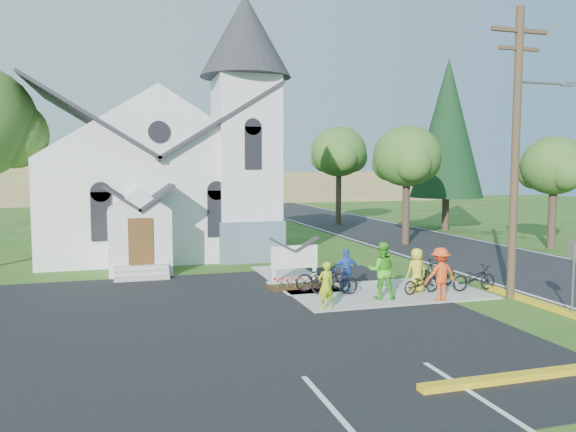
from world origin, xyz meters
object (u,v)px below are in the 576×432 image
object	(u,v)px
bike_2	(421,283)
cyclist_4	(417,270)
bike_4	(474,278)
bike_3	(436,272)
bike_1	(334,281)
cyclist_1	(382,270)
cyclist_3	(440,274)
cyclist_2	(346,270)
stop_sign	(575,260)
cyclist_0	(326,285)
church_sign	(294,257)
bike_0	(322,277)
utility_pole	(517,144)

from	to	relation	value
bike_2	cyclist_4	xyz separation A→B (m)	(-0.04, 0.26, 0.41)
bike_4	bike_3	bearing A→B (deg)	44.74
bike_1	cyclist_1	bearing A→B (deg)	-112.44
cyclist_3	bike_3	distance (m)	2.25
cyclist_2	bike_2	world-z (taller)	cyclist_2
cyclist_2	bike_4	distance (m)	4.76
cyclist_1	bike_1	distance (m)	1.78
cyclist_2	bike_1	bearing A→B (deg)	33.74
stop_sign	cyclist_0	bearing A→B (deg)	156.63
church_sign	bike_4	distance (m)	6.84
cyclist_1	bike_1	xyz separation A→B (m)	(-1.36, 1.04, -0.48)
bike_2	bike_4	distance (m)	2.14
cyclist_0	bike_2	distance (m)	4.23
church_sign	bike_1	bearing A→B (deg)	-74.90
stop_sign	cyclist_0	world-z (taller)	stop_sign
cyclist_1	bike_2	bearing A→B (deg)	-151.35
cyclist_3	bike_4	bearing A→B (deg)	-157.06
cyclist_4	church_sign	bearing A→B (deg)	-43.97
church_sign	bike_3	size ratio (longest dim) A/B	1.21
church_sign	cyclist_4	world-z (taller)	church_sign
cyclist_0	bike_2	world-z (taller)	cyclist_0
church_sign	cyclist_3	size ratio (longest dim) A/B	1.21
bike_1	cyclist_0	bearing A→B (deg)	166.13
cyclist_3	bike_4	world-z (taller)	cyclist_3
church_sign	cyclist_2	bearing A→B (deg)	-60.73
church_sign	cyclist_4	distance (m)	4.82
bike_3	cyclist_1	bearing A→B (deg)	103.62
bike_0	bike_3	size ratio (longest dim) A/B	1.06
bike_1	bike_3	xyz separation A→B (m)	(4.21, 0.13, 0.04)
utility_pole	stop_sign	xyz separation A→B (m)	(0.07, -2.70, -3.62)
cyclist_0	bike_4	xyz separation A→B (m)	(6.21, 0.99, -0.30)
cyclist_3	cyclist_4	bearing A→B (deg)	-86.94
cyclist_4	bike_4	bearing A→B (deg)	166.06
cyclist_1	bike_2	distance (m)	1.83
bike_2	bike_3	distance (m)	1.44
cyclist_3	church_sign	bearing A→B (deg)	-51.59
stop_sign	bike_3	size ratio (longest dim) A/B	1.36
bike_2	bike_1	bearing A→B (deg)	65.60
cyclist_0	bike_2	bearing A→B (deg)	-175.22
stop_sign	cyclist_4	xyz separation A→B (m)	(-2.91, 4.34, -0.92)
church_sign	utility_pole	distance (m)	9.18
church_sign	cyclist_2	xyz separation A→B (m)	(1.28, -2.29, -0.18)
bike_4	bike_0	bearing A→B (deg)	73.35
utility_pole	stop_sign	world-z (taller)	utility_pole
cyclist_2	cyclist_0	bearing A→B (deg)	61.11
cyclist_4	cyclist_3	bearing A→B (deg)	91.35
bike_2	cyclist_4	world-z (taller)	cyclist_4
bike_1	bike_3	bearing A→B (deg)	-73.34
bike_1	bike_4	xyz separation A→B (m)	(5.21, -0.84, -0.04)
cyclist_2	cyclist_4	xyz separation A→B (m)	(2.44, -0.77, 0.01)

